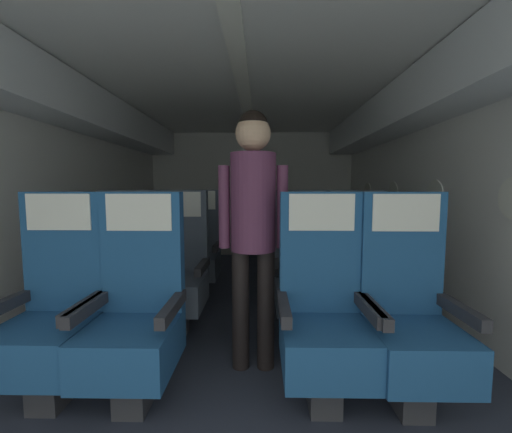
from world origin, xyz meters
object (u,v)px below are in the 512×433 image
(seat_c_right_aisle, at_px, (335,252))
(seat_c_right_window, at_px, (293,252))
(seat_b_right_window, at_px, (303,273))
(seat_c_left_window, at_px, (158,252))
(seat_a_right_window, at_px, (323,317))
(seat_b_left_window, at_px, (121,273))
(seat_a_right_aisle, at_px, (409,319))
(seat_b_left_aisle, at_px, (177,274))
(seat_c_left_aisle, at_px, (198,252))
(seat_a_left_aisle, at_px, (136,317))
(seat_b_right_aisle, at_px, (359,275))
(seat_a_left_window, at_px, (54,315))
(flight_attendant, at_px, (253,213))

(seat_c_right_aisle, relative_size, seat_c_right_window, 1.00)
(seat_b_right_window, distance_m, seat_c_right_window, 0.82)
(seat_c_left_window, bearing_deg, seat_a_right_window, -49.84)
(seat_b_left_window, bearing_deg, seat_b_right_window, 0.96)
(seat_a_right_aisle, xyz_separation_m, seat_c_right_aisle, (0.01, 1.70, 0.00))
(seat_a_right_aisle, distance_m, seat_c_left_window, 2.54)
(seat_b_left_aisle, height_order, seat_c_left_aisle, same)
(seat_a_left_aisle, relative_size, seat_c_right_window, 1.00)
(seat_a_right_window, distance_m, seat_c_left_aisle, 1.96)
(seat_c_left_aisle, bearing_deg, seat_a_right_aisle, -49.79)
(seat_b_left_window, xyz_separation_m, seat_c_right_aisle, (1.89, 0.85, 0.00))
(seat_b_right_aisle, distance_m, seat_c_left_window, 2.07)
(seat_a_left_window, height_order, seat_b_left_window, same)
(seat_a_left_aisle, xyz_separation_m, seat_c_left_aisle, (-0.01, 1.70, 0.00))
(seat_c_right_window, relative_size, flight_attendant, 0.70)
(seat_b_right_aisle, bearing_deg, seat_c_left_aisle, 149.13)
(flight_attendant, bearing_deg, seat_b_left_window, -27.11)
(seat_a_right_aisle, distance_m, seat_a_right_window, 0.44)
(seat_b_left_aisle, height_order, seat_c_left_window, same)
(seat_c_right_window, bearing_deg, seat_b_right_aisle, -63.01)
(seat_b_left_aisle, height_order, seat_c_right_window, same)
(seat_a_right_window, height_order, seat_b_right_aisle, same)
(seat_a_left_window, bearing_deg, seat_b_right_aisle, 23.70)
(seat_c_right_aisle, bearing_deg, flight_attendant, -121.74)
(seat_c_left_aisle, distance_m, seat_c_right_aisle, 1.45)
(seat_a_left_aisle, bearing_deg, flight_attendant, 30.07)
(seat_b_left_window, relative_size, seat_b_right_window, 1.00)
(seat_a_right_aisle, relative_size, seat_a_right_window, 1.00)
(seat_a_right_aisle, relative_size, seat_b_right_aisle, 1.00)
(seat_a_right_aisle, xyz_separation_m, seat_b_right_window, (-0.44, 0.87, 0.00))
(seat_c_right_aisle, height_order, flight_attendant, flight_attendant)
(seat_c_left_aisle, bearing_deg, seat_b_left_window, -117.25)
(seat_b_right_aisle, relative_size, seat_c_right_aisle, 1.00)
(seat_b_left_aisle, bearing_deg, flight_attendant, -38.85)
(seat_a_right_window, distance_m, seat_b_left_aisle, 1.29)
(seat_c_right_window, bearing_deg, seat_b_left_aisle, -139.73)
(seat_b_left_aisle, bearing_deg, seat_b_right_window, 1.28)
(seat_a_right_window, relative_size, seat_c_right_aisle, 1.00)
(seat_b_left_aisle, xyz_separation_m, seat_b_right_aisle, (1.43, -0.01, 0.00))
(seat_b_right_window, bearing_deg, flight_attendant, -126.48)
(seat_a_left_window, distance_m, seat_c_left_aisle, 1.74)
(seat_c_right_window, distance_m, flight_attendant, 1.49)
(seat_a_right_window, bearing_deg, seat_c_left_window, 130.16)
(seat_a_right_window, bearing_deg, seat_b_right_window, 89.71)
(seat_a_left_aisle, relative_size, seat_b_right_window, 1.00)
(seat_c_right_window, bearing_deg, seat_c_left_aisle, 179.55)
(seat_b_left_window, bearing_deg, seat_c_left_aisle, 62.75)
(seat_a_right_aisle, height_order, seat_b_left_window, same)
(seat_a_left_aisle, xyz_separation_m, seat_c_right_aisle, (1.44, 1.70, 0.00))
(seat_a_left_window, distance_m, seat_c_right_window, 2.22)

